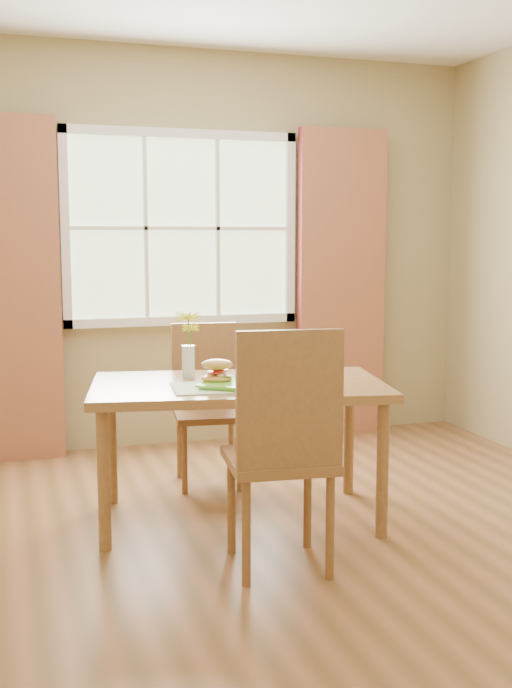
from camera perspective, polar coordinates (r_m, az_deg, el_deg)
The scene contains 12 objects.
room at distance 3.75m, azimuth 0.96°, elevation 6.18°, with size 4.24×3.84×2.74m.
window at distance 5.56m, azimuth -5.29°, elevation 8.16°, with size 1.62×0.06×1.32m.
curtain_left at distance 5.35m, azimuth -17.16°, elevation 3.59°, with size 0.65×0.08×2.20m, color maroon.
curtain_right at distance 5.84m, azimuth 6.07°, elevation 4.20°, with size 0.65×0.08×2.20m, color maroon.
dining_table at distance 4.07m, azimuth -1.25°, elevation -3.77°, with size 1.59×1.08×0.71m.
chair_near at distance 3.42m, azimuth 2.00°, elevation -6.89°, with size 0.49×0.49×1.07m.
chair_far at distance 4.76m, azimuth -3.52°, elevation -3.69°, with size 0.43×0.43×0.93m.
placemat at distance 3.92m, azimuth -2.65°, elevation -3.08°, with size 0.45×0.33×0.01m, color beige.
plate at distance 3.92m, azimuth -1.96°, elevation -2.96°, with size 0.25×0.25×0.01m, color #69CB32.
croissant_sandwich at distance 3.95m, azimuth -2.79°, elevation -1.94°, with size 0.18×0.15×0.12m.
water_glass at distance 3.97m, azimuth 2.44°, elevation -2.18°, with size 0.08×0.08×0.12m.
flower_vase at distance 4.19m, azimuth -4.82°, elevation 0.41°, with size 0.14×0.14×0.35m.
Camera 1 is at (-1.20, -3.56, 1.45)m, focal length 42.00 mm.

